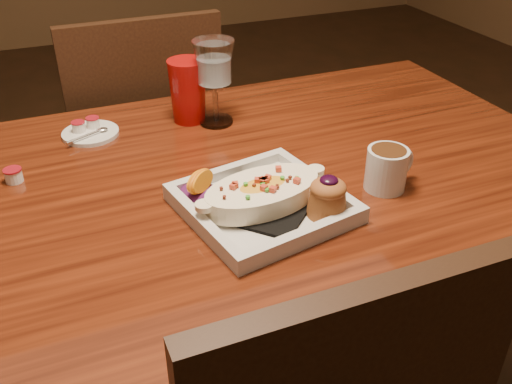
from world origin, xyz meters
name	(u,v)px	position (x,y,z in m)	size (l,w,h in m)	color
table	(212,232)	(0.00, 0.00, 0.65)	(1.50, 0.90, 0.75)	maroon
chair_far	(145,154)	(0.00, 0.63, 0.51)	(0.42, 0.42, 0.93)	black
plate	(268,198)	(0.07, -0.11, 0.78)	(0.30, 0.30, 0.08)	silver
coffee_mug	(388,167)	(0.30, -0.12, 0.79)	(0.10, 0.07, 0.08)	silver
goblet	(214,67)	(0.10, 0.26, 0.88)	(0.09, 0.09, 0.19)	silver
saucer	(89,132)	(-0.17, 0.31, 0.76)	(0.12, 0.12, 0.08)	silver
creamer_loose	(13,175)	(-0.33, 0.16, 0.76)	(0.03, 0.03, 0.03)	white
red_tumbler	(188,91)	(0.05, 0.30, 0.82)	(0.08, 0.08, 0.14)	#A20C0B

